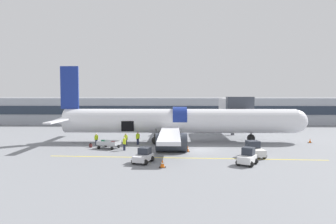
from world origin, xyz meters
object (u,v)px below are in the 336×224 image
airplane (176,122)px  ground_crew_loader_b (96,139)px  baggage_tug_rear (247,158)px  ground_crew_loader_a (124,143)px  ground_crew_supervisor (126,139)px  ground_crew_driver (138,138)px  baggage_tug_lead (143,156)px  baggage_cart_loading (109,145)px  baggage_tug_mid (254,150)px  suitcase_on_tarmac_upright (91,145)px

airplane → ground_crew_loader_b: (-10.62, -3.10, -2.03)m
baggage_tug_rear → ground_crew_loader_a: (-13.03, 7.09, 0.18)m
ground_crew_loader_b → ground_crew_supervisor: ground_crew_supervisor is taller
ground_crew_driver → baggage_tug_lead: bearing=-80.1°
baggage_cart_loading → ground_crew_loader_b: 3.15m
ground_crew_supervisor → baggage_tug_mid: bearing=-24.2°
baggage_tug_rear → baggage_cart_loading: size_ratio=0.71×
airplane → ground_crew_supervisor: bearing=-153.8°
baggage_tug_mid → baggage_cart_loading: size_ratio=0.84×
baggage_tug_lead → baggage_tug_rear: size_ratio=1.08×
baggage_tug_mid → baggage_cart_loading: baggage_tug_mid is taller
baggage_tug_rear → ground_crew_supervisor: baggage_tug_rear is taller
baggage_cart_loading → suitcase_on_tarmac_upright: 2.62m
baggage_cart_loading → ground_crew_loader_a: 2.49m
suitcase_on_tarmac_upright → baggage_cart_loading: bearing=-14.7°
baggage_tug_mid → baggage_cart_loading: 17.37m
baggage_tug_lead → baggage_cart_loading: 9.27m
baggage_tug_rear → baggage_cart_loading: (-15.13, 8.38, -0.18)m
baggage_tug_lead → baggage_tug_mid: baggage_tug_mid is taller
airplane → suitcase_on_tarmac_upright: size_ratio=61.31×
baggage_cart_loading → airplane: bearing=32.3°
airplane → baggage_tug_lead: size_ratio=12.78×
baggage_tug_rear → ground_crew_supervisor: (-13.39, 10.41, 0.19)m
airplane → ground_crew_supervisor: (-6.67, -3.29, -2.01)m
ground_crew_loader_a → ground_crew_supervisor: bearing=96.2°
ground_crew_driver → ground_crew_supervisor: 1.70m
baggage_cart_loading → ground_crew_loader_a: (2.10, -1.28, 0.36)m
baggage_tug_rear → ground_crew_loader_a: baggage_tug_rear is taller
baggage_tug_lead → ground_crew_driver: 10.78m
airplane → baggage_cart_loading: bearing=-147.7°
ground_crew_loader_a → ground_crew_loader_b: size_ratio=1.01×
airplane → baggage_tug_lead: 13.68m
baggage_tug_rear → suitcase_on_tarmac_upright: bearing=152.9°
baggage_tug_mid → ground_crew_supervisor: 16.42m
airplane → ground_crew_driver: airplane is taller
baggage_tug_mid → ground_crew_supervisor: baggage_tug_mid is taller
ground_crew_loader_a → ground_crew_driver: bearing=74.9°
ground_crew_loader_a → ground_crew_supervisor: (-0.36, 3.32, 0.01)m
ground_crew_driver → ground_crew_loader_a: bearing=-105.1°
ground_crew_loader_b → suitcase_on_tarmac_upright: (-0.32, -1.56, -0.60)m
baggage_cart_loading → baggage_tug_lead: bearing=-56.7°
ground_crew_driver → ground_crew_supervisor: bearing=-150.7°
airplane → ground_crew_supervisor: airplane is taller
airplane → baggage_tug_lead: airplane is taller
ground_crew_loader_a → baggage_tug_mid: bearing=-13.2°
ground_crew_supervisor → baggage_cart_loading: bearing=-130.6°
baggage_cart_loading → ground_crew_driver: ground_crew_driver is taller
ground_crew_driver → baggage_tug_rear: bearing=-43.4°
ground_crew_supervisor → baggage_tug_lead: bearing=-71.1°
baggage_tug_mid → ground_crew_driver: (-13.49, 7.58, 0.19)m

